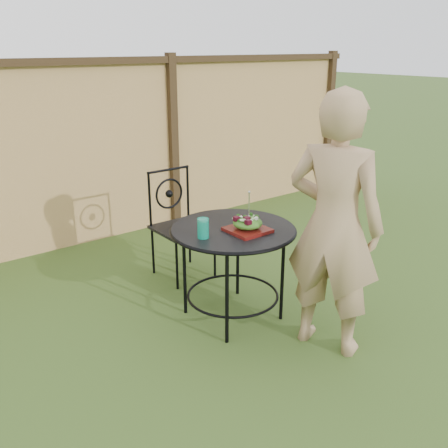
# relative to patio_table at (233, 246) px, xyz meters

# --- Properties ---
(ground) EXTENTS (60.00, 60.00, 0.00)m
(ground) POSITION_rel_patio_table_xyz_m (-0.47, -0.04, -0.59)
(ground) COLOR #2B4616
(ground) RESTS_ON ground
(fence) EXTENTS (8.00, 0.12, 1.90)m
(fence) POSITION_rel_patio_table_xyz_m (-0.47, 2.16, 0.36)
(fence) COLOR #ECB875
(fence) RESTS_ON ground
(patio_table) EXTENTS (0.92, 0.92, 0.72)m
(patio_table) POSITION_rel_patio_table_xyz_m (0.00, 0.00, 0.00)
(patio_table) COLOR black
(patio_table) RESTS_ON ground
(patio_chair) EXTENTS (0.46, 0.46, 0.95)m
(patio_chair) POSITION_rel_patio_table_xyz_m (0.11, 0.90, -0.08)
(patio_chair) COLOR black
(patio_chair) RESTS_ON ground
(diner) EXTENTS (0.62, 0.75, 1.75)m
(diner) POSITION_rel_patio_table_xyz_m (0.28, -0.69, 0.29)
(diner) COLOR tan
(diner) RESTS_ON ground
(salad_plate) EXTENTS (0.27, 0.27, 0.02)m
(salad_plate) POSITION_rel_patio_table_xyz_m (0.04, -0.12, 0.15)
(salad_plate) COLOR #4D140B
(salad_plate) RESTS_ON patio_table
(salad) EXTENTS (0.21, 0.21, 0.08)m
(salad) POSITION_rel_patio_table_xyz_m (0.04, -0.12, 0.20)
(salad) COLOR #235614
(salad) RESTS_ON salad_plate
(fork) EXTENTS (0.01, 0.01, 0.18)m
(fork) POSITION_rel_patio_table_xyz_m (0.05, -0.12, 0.33)
(fork) COLOR silver
(fork) RESTS_ON salad
(drinking_glass) EXTENTS (0.08, 0.08, 0.14)m
(drinking_glass) POSITION_rel_patio_table_xyz_m (-0.29, -0.03, 0.21)
(drinking_glass) COLOR #0C9173
(drinking_glass) RESTS_ON patio_table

